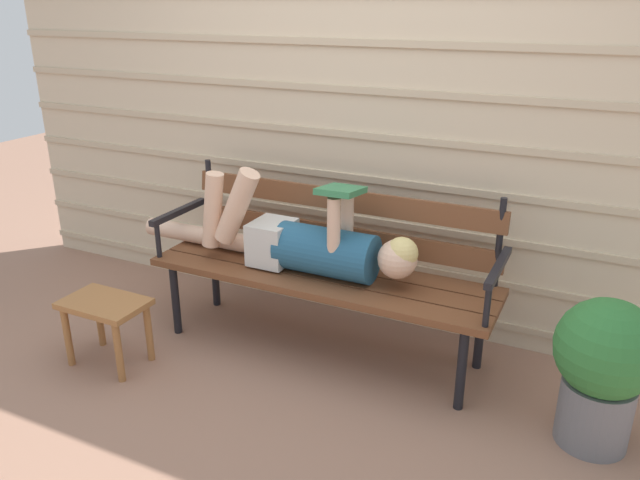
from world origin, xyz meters
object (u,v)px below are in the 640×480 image
at_px(park_bench, 326,260).
at_px(footstool, 106,314).
at_px(potted_plant, 603,366).
at_px(reclining_person, 303,242).

relative_size(park_bench, footstool, 4.31).
bearing_deg(park_bench, potted_plant, -10.03).
bearing_deg(footstool, potted_plant, 10.48).
xyz_separation_m(park_bench, reclining_person, (-0.10, -0.07, 0.11)).
bearing_deg(reclining_person, park_bench, 36.30).
bearing_deg(footstool, park_bench, 35.87).
height_order(park_bench, potted_plant, park_bench).
distance_m(park_bench, potted_plant, 1.37).
distance_m(reclining_person, footstool, 1.05).
bearing_deg(potted_plant, reclining_person, 173.41).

